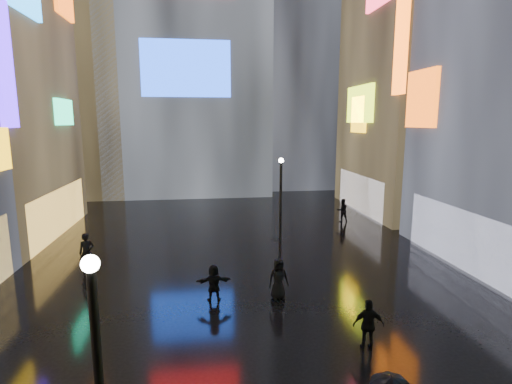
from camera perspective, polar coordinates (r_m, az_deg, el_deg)
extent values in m
plane|color=black|center=(22.16, -2.81, -9.19)|extent=(140.00, 140.00, 0.00)
cube|color=#3511DB|center=(23.06, -32.58, 17.77)|extent=(0.25, 1.40, 8.00)
cube|color=#FFC659|center=(29.03, -26.36, -2.54)|extent=(0.20, 10.00, 3.00)
cube|color=#15C581|center=(30.10, -25.76, 10.24)|extent=(0.25, 3.00, 1.71)
cube|color=#DB4F0A|center=(32.88, -25.74, 23.21)|extent=(0.25, 3.32, 1.94)
cube|color=white|center=(22.74, 27.17, -5.86)|extent=(0.20, 9.00, 3.00)
cube|color=#DB4F0A|center=(25.36, 22.61, 12.19)|extent=(0.25, 2.99, 3.26)
cube|color=#DB4F0A|center=(28.65, 20.29, 22.98)|extent=(0.25, 1.40, 10.00)
cube|color=black|center=(36.22, 23.26, 19.93)|extent=(10.00, 12.00, 28.00)
cube|color=white|center=(33.92, 14.67, -0.13)|extent=(0.20, 9.00, 3.00)
cube|color=#B5DB15|center=(33.65, 14.61, 12.04)|extent=(0.25, 4.92, 2.91)
cube|color=orange|center=(33.73, 14.47, 10.66)|extent=(0.25, 2.63, 2.87)
cube|color=#194CFF|center=(38.07, -9.97, 16.99)|extent=(8.00, 0.20, 5.00)
cube|color=black|center=(49.04, 5.49, 21.41)|extent=(12.00, 12.00, 34.00)
cube|color=black|center=(44.94, -24.53, 16.46)|extent=(10.00, 10.00, 26.00)
sphere|color=white|center=(7.01, -22.60, -9.45)|extent=(0.30, 0.30, 0.30)
cylinder|color=black|center=(23.79, 3.54, -1.61)|extent=(0.16, 0.16, 5.00)
sphere|color=white|center=(23.41, 3.61, 4.51)|extent=(0.30, 0.30, 0.30)
imported|color=black|center=(13.99, 15.78, -17.80)|extent=(1.05, 0.57, 1.70)
imported|color=black|center=(16.96, 3.23, -12.27)|extent=(0.90, 0.64, 1.72)
imported|color=black|center=(16.86, -6.05, -12.80)|extent=(1.45, 0.52, 1.54)
imported|color=black|center=(21.45, -23.03, -7.97)|extent=(0.80, 0.64, 1.92)
imported|color=black|center=(30.05, 12.23, -2.58)|extent=(0.84, 0.66, 1.70)
imported|color=black|center=(16.50, 3.27, -8.01)|extent=(1.04, 1.06, 0.93)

